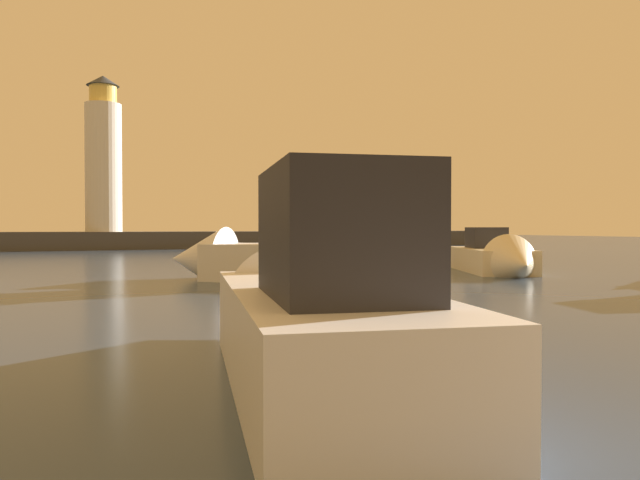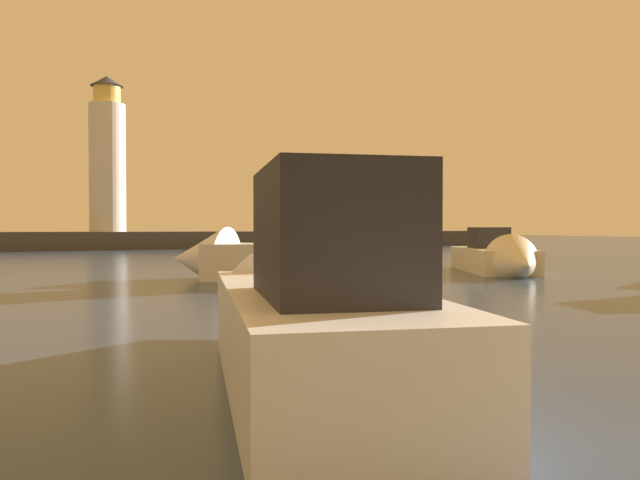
{
  "view_description": "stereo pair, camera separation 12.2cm",
  "coord_description": "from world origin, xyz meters",
  "px_view_note": "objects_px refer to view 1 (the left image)",
  "views": [
    {
      "loc": [
        -5.98,
        -1.32,
        2.02
      ],
      "look_at": [
        0.47,
        13.15,
        1.69
      ],
      "focal_mm": 34.18,
      "sensor_mm": 36.0,
      "label": 1
    },
    {
      "loc": [
        -5.87,
        -1.37,
        2.02
      ],
      "look_at": [
        0.47,
        13.15,
        1.69
      ],
      "focal_mm": 34.18,
      "sensor_mm": 36.0,
      "label": 2
    }
  ],
  "objects_px": {
    "motorboat_0": "(273,254)",
    "motorboat_2": "(499,259)",
    "motorboat_4": "(307,311)",
    "lighthouse": "(103,158)"
  },
  "relations": [
    {
      "from": "motorboat_0",
      "to": "motorboat_2",
      "type": "xyz_separation_m",
      "value": [
        10.14,
        -0.79,
        -0.37
      ]
    },
    {
      "from": "motorboat_0",
      "to": "motorboat_4",
      "type": "distance_m",
      "value": 14.75
    },
    {
      "from": "lighthouse",
      "to": "motorboat_4",
      "type": "height_order",
      "value": "lighthouse"
    },
    {
      "from": "motorboat_0",
      "to": "motorboat_2",
      "type": "relative_size",
      "value": 1.04
    },
    {
      "from": "motorboat_2",
      "to": "motorboat_4",
      "type": "relative_size",
      "value": 1.03
    },
    {
      "from": "motorboat_0",
      "to": "motorboat_4",
      "type": "xyz_separation_m",
      "value": [
        -4.51,
        -14.04,
        -0.15
      ]
    },
    {
      "from": "lighthouse",
      "to": "motorboat_4",
      "type": "distance_m",
      "value": 51.74
    },
    {
      "from": "motorboat_0",
      "to": "motorboat_2",
      "type": "distance_m",
      "value": 10.17
    },
    {
      "from": "motorboat_2",
      "to": "motorboat_4",
      "type": "height_order",
      "value": "motorboat_4"
    },
    {
      "from": "motorboat_0",
      "to": "motorboat_2",
      "type": "bearing_deg",
      "value": -4.48
    }
  ]
}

